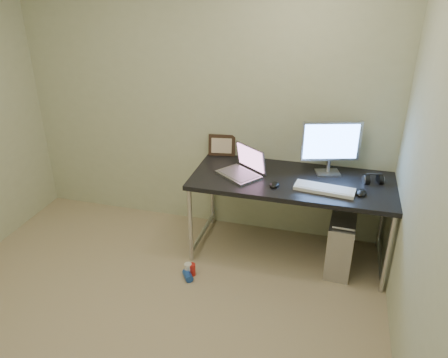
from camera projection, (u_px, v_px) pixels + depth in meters
floor at (128, 346)px, 3.01m from camera, size 3.50×3.50×0.00m
wall_back at (202, 101)px, 3.98m from camera, size 3.50×0.02×2.50m
wall_right at (442, 228)px, 2.05m from camera, size 0.02×3.50×2.50m
desk at (292, 187)px, 3.70m from camera, size 1.69×0.74×0.75m
tower_computer at (341, 243)px, 3.71m from camera, size 0.23×0.48×0.52m
cable_a at (338, 204)px, 4.00m from camera, size 0.01×0.16×0.69m
cable_b at (348, 208)px, 3.97m from camera, size 0.02×0.11×0.71m
can_red at (192, 270)px, 3.68m from camera, size 0.08×0.08×0.11m
can_white at (188, 269)px, 3.68m from camera, size 0.08×0.08×0.11m
can_blue at (188, 276)px, 3.65m from camera, size 0.12×0.13×0.07m
laptop at (243, 168)px, 3.73m from camera, size 0.45×0.44×0.24m
monitor at (331, 144)px, 3.65m from camera, size 0.49×0.20×0.47m
keyboard at (324, 189)px, 3.47m from camera, size 0.49×0.21×0.03m
mouse_right at (361, 192)px, 3.41m from camera, size 0.10×0.14×0.04m
mouse_left at (275, 184)px, 3.54m from camera, size 0.09×0.13×0.04m
headphones at (373, 179)px, 3.59m from camera, size 0.18×0.10×0.10m
picture_frame at (222, 145)px, 4.09m from camera, size 0.26×0.11×0.20m
webcam at (252, 153)px, 3.97m from camera, size 0.04×0.04×0.11m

